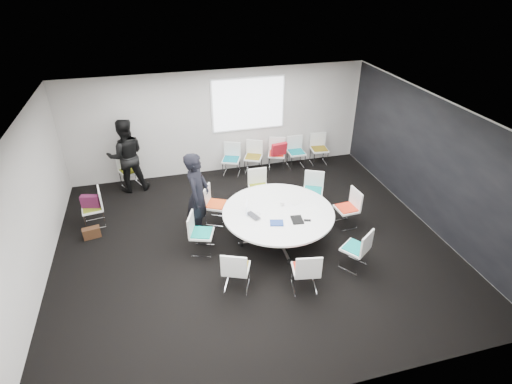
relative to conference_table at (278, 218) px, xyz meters
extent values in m
cube|color=black|center=(-0.56, 0.03, -0.57)|extent=(8.00, 7.00, 0.04)
cube|color=white|center=(-0.56, 0.03, 2.27)|extent=(8.00, 7.00, 0.04)
cube|color=#B0ABA5|center=(-0.56, 3.55, 0.85)|extent=(8.00, 0.04, 2.80)
cube|color=#B0ABA5|center=(-0.56, -3.49, 0.85)|extent=(8.00, 0.04, 2.80)
cube|color=#B0ABA5|center=(-4.58, 0.03, 0.85)|extent=(0.04, 7.00, 2.80)
cube|color=#B0ABA5|center=(3.46, 0.03, 0.85)|extent=(0.04, 7.00, 2.80)
cube|color=black|center=(3.43, 0.03, 0.85)|extent=(0.01, 6.94, 2.74)
cube|color=silver|center=(0.00, 0.00, -0.51)|extent=(0.90, 0.90, 0.08)
cylinder|color=silver|center=(0.00, 0.00, -0.18)|extent=(0.10, 0.10, 0.65)
cylinder|color=white|center=(0.00, 0.00, 0.16)|extent=(2.30, 2.30, 0.04)
cube|color=white|center=(0.24, 3.49, 1.30)|extent=(1.90, 0.03, 1.35)
cube|color=silver|center=(1.62, 0.12, -0.34)|extent=(0.45, 0.45, 0.42)
cube|color=white|center=(1.62, 0.12, -0.11)|extent=(0.47, 0.49, 0.04)
cube|color=red|center=(1.62, 0.12, -0.08)|extent=(0.41, 0.43, 0.03)
cube|color=white|center=(1.83, 0.14, 0.12)|extent=(0.07, 0.46, 0.42)
cube|color=silver|center=(1.19, 1.02, -0.34)|extent=(0.56, 0.56, 0.42)
cube|color=white|center=(1.19, 1.02, -0.11)|extent=(0.61, 0.60, 0.04)
cube|color=#0A807C|center=(1.19, 1.02, -0.08)|extent=(0.53, 0.52, 0.03)
cube|color=white|center=(1.28, 1.21, 0.12)|extent=(0.43, 0.24, 0.42)
cube|color=silver|center=(-0.01, 1.47, -0.34)|extent=(0.43, 0.43, 0.42)
cube|color=white|center=(-0.01, 1.47, -0.11)|extent=(0.47, 0.45, 0.04)
cube|color=olive|center=(-0.01, 1.47, -0.08)|extent=(0.41, 0.39, 0.03)
cube|color=white|center=(0.00, 1.68, 0.12)|extent=(0.46, 0.05, 0.42)
cube|color=silver|center=(-1.13, 1.01, -0.34)|extent=(0.56, 0.56, 0.42)
cube|color=white|center=(-1.13, 1.01, -0.11)|extent=(0.60, 0.61, 0.04)
cube|color=#DB4816|center=(-1.13, 1.01, -0.08)|extent=(0.52, 0.53, 0.03)
cube|color=white|center=(-1.32, 1.10, 0.12)|extent=(0.24, 0.43, 0.42)
cube|color=silver|center=(-1.59, 0.02, -0.34)|extent=(0.53, 0.53, 0.42)
cube|color=white|center=(-1.59, 0.02, -0.11)|extent=(0.57, 0.58, 0.04)
cube|color=#098677|center=(-1.59, 0.02, -0.08)|extent=(0.49, 0.50, 0.03)
cube|color=white|center=(-1.79, 0.09, 0.12)|extent=(0.18, 0.45, 0.42)
cube|color=silver|center=(-1.14, -1.15, -0.34)|extent=(0.55, 0.55, 0.42)
cube|color=white|center=(-1.14, -1.15, -0.11)|extent=(0.59, 0.58, 0.04)
cube|color=brown|center=(-1.14, -1.15, -0.08)|extent=(0.52, 0.50, 0.03)
cube|color=white|center=(-1.23, -1.35, 0.12)|extent=(0.44, 0.21, 0.42)
cube|color=silver|center=(0.04, -1.51, -0.34)|extent=(0.49, 0.49, 0.42)
cube|color=white|center=(0.04, -1.51, -0.11)|extent=(0.53, 0.51, 0.04)
cube|color=red|center=(0.04, -1.51, -0.08)|extent=(0.46, 0.44, 0.03)
cube|color=white|center=(0.01, -1.71, 0.12)|extent=(0.46, 0.11, 0.42)
cube|color=silver|center=(1.17, -1.19, -0.34)|extent=(0.59, 0.59, 0.42)
cube|color=white|center=(1.17, -1.19, -0.11)|extent=(0.63, 0.63, 0.04)
cube|color=#0A8680|center=(1.17, -1.19, -0.08)|extent=(0.55, 0.54, 0.03)
cube|color=white|center=(1.29, -1.36, 0.12)|extent=(0.40, 0.30, 0.42)
cube|color=silver|center=(-0.35, 3.16, -0.34)|extent=(0.55, 0.55, 0.42)
cube|color=white|center=(-0.35, 3.16, -0.11)|extent=(0.59, 0.58, 0.04)
cube|color=#0B6F81|center=(-0.35, 3.16, -0.08)|extent=(0.51, 0.50, 0.03)
cube|color=white|center=(-0.27, 3.35, 0.12)|extent=(0.44, 0.21, 0.42)
cube|color=silver|center=(0.27, 3.15, -0.34)|extent=(0.56, 0.56, 0.42)
cube|color=white|center=(0.27, 3.15, -0.11)|extent=(0.60, 0.59, 0.04)
cube|color=olive|center=(0.27, 3.15, -0.08)|extent=(0.52, 0.51, 0.03)
cube|color=white|center=(0.36, 3.34, 0.12)|extent=(0.43, 0.23, 0.42)
cube|color=silver|center=(0.96, 3.18, -0.34)|extent=(0.54, 0.54, 0.42)
cube|color=white|center=(0.96, 3.18, -0.11)|extent=(0.58, 0.57, 0.04)
cube|color=red|center=(0.96, 3.18, -0.08)|extent=(0.50, 0.49, 0.03)
cube|color=white|center=(1.03, 3.37, 0.12)|extent=(0.45, 0.19, 0.42)
cube|color=silver|center=(1.54, 3.15, -0.34)|extent=(0.43, 0.43, 0.42)
cube|color=white|center=(1.54, 3.15, -0.11)|extent=(0.47, 0.45, 0.04)
cube|color=#0C7F88|center=(1.54, 3.15, -0.08)|extent=(0.41, 0.39, 0.03)
cube|color=white|center=(1.54, 3.36, 0.12)|extent=(0.46, 0.05, 0.42)
cube|color=silver|center=(2.25, 3.18, -0.34)|extent=(0.46, 0.46, 0.42)
cube|color=white|center=(2.25, 3.18, -0.11)|extent=(0.50, 0.48, 0.04)
cube|color=brown|center=(2.25, 3.18, -0.08)|extent=(0.44, 0.42, 0.03)
cube|color=white|center=(2.27, 3.38, 0.12)|extent=(0.46, 0.08, 0.42)
cube|color=silver|center=(-3.81, 1.58, -0.34)|extent=(0.48, 0.48, 0.42)
cube|color=white|center=(-3.81, 1.58, -0.11)|extent=(0.51, 0.52, 0.04)
cube|color=olive|center=(-3.81, 1.58, -0.08)|extent=(0.44, 0.45, 0.03)
cube|color=white|center=(-3.60, 1.61, 0.12)|extent=(0.11, 0.46, 0.42)
cube|color=silver|center=(-3.02, 3.18, -0.34)|extent=(0.56, 0.56, 0.42)
cube|color=white|center=(-3.02, 3.18, -0.11)|extent=(0.60, 0.59, 0.04)
cube|color=olive|center=(-3.02, 3.18, -0.08)|extent=(0.52, 0.51, 0.03)
cube|color=white|center=(-3.11, 3.37, 0.12)|extent=(0.43, 0.23, 0.42)
imported|color=black|center=(-1.55, 0.64, 0.42)|extent=(0.70, 0.83, 1.93)
imported|color=black|center=(-3.02, 3.03, 0.41)|extent=(0.99, 0.80, 1.91)
imported|color=#333338|center=(-0.50, -0.04, 0.19)|extent=(0.34, 0.40, 0.03)
cube|color=silver|center=(-0.64, 0.09, 0.31)|extent=(0.09, 0.29, 0.22)
cube|color=black|center=(0.26, -0.40, 0.19)|extent=(0.25, 0.32, 0.02)
cube|color=navy|center=(-0.16, -0.41, 0.19)|extent=(0.30, 0.26, 0.03)
cube|color=silver|center=(0.48, 0.26, 0.18)|extent=(0.35, 0.30, 0.00)
cube|color=white|center=(0.69, -0.11, 0.18)|extent=(0.33, 0.25, 0.00)
cylinder|color=white|center=(0.14, 0.19, 0.23)|extent=(0.08, 0.08, 0.09)
cube|color=black|center=(0.46, -0.47, 0.19)|extent=(0.15, 0.11, 0.01)
cube|color=#4B1431|center=(-3.81, 1.58, 0.07)|extent=(0.42, 0.24, 0.28)
cube|color=#3A2212|center=(-3.84, 1.10, -0.43)|extent=(0.38, 0.23, 0.24)
cube|color=#A71420|center=(0.96, 2.97, 0.15)|extent=(0.46, 0.23, 0.36)
camera|label=1|loc=(-2.18, -6.49, 4.71)|focal=28.00mm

